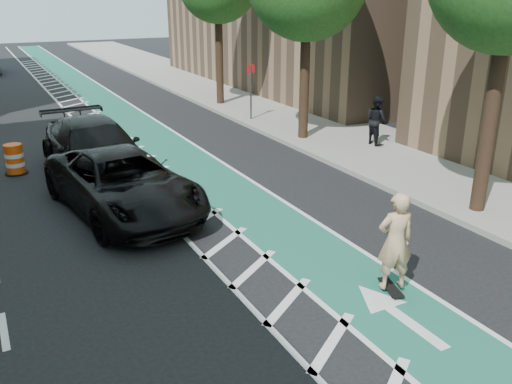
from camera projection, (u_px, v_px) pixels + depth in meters
ground at (184, 286)px, 10.46m from camera, size 120.00×120.00×0.00m
bike_lane at (165, 146)px, 20.07m from camera, size 2.00×90.00×0.01m
buffer_strip at (125, 151)px, 19.42m from camera, size 1.40×90.00×0.01m
sidewalk_right at (312, 125)px, 22.88m from camera, size 5.00×90.00×0.15m
curb_right at (261, 131)px, 21.81m from camera, size 0.12×90.00×0.16m
sign_post at (251, 91)px, 23.27m from camera, size 0.35×0.08×2.47m
skateboard at (391, 287)px, 10.26m from camera, size 0.42×0.79×0.10m
skateboarder at (395, 241)px, 9.93m from camera, size 0.79×0.63×1.90m
suv_near at (123, 183)px, 13.77m from camera, size 3.37×5.97×1.57m
suv_far at (95, 150)px, 16.40m from camera, size 2.71×6.04×1.72m
pedestrian at (376, 120)px, 19.44m from camera, size 0.69×0.87×1.75m
barrel_a at (15, 160)px, 16.83m from camera, size 0.69×0.69×0.94m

